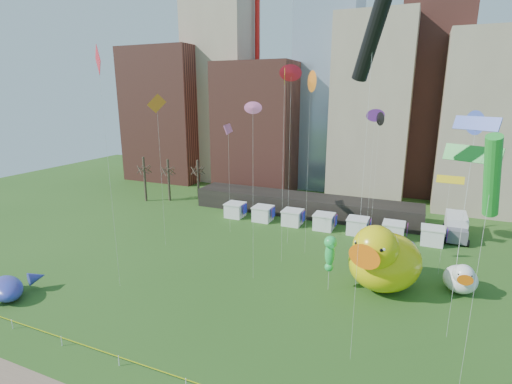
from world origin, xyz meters
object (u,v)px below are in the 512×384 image
at_px(seahorse_green, 330,251).
at_px(box_truck, 456,226).
at_px(seahorse_purple, 409,254).
at_px(small_duck, 461,278).
at_px(big_duck, 383,259).
at_px(whale_inflatable, 9,287).

height_order(seahorse_green, box_truck, seahorse_green).
bearing_deg(box_truck, seahorse_purple, -107.77).
bearing_deg(small_duck, seahorse_purple, 175.43).
bearing_deg(seahorse_green, seahorse_purple, 14.22).
relative_size(big_duck, whale_inflatable, 1.68).
distance_m(small_duck, whale_inflatable, 46.14).
relative_size(small_duck, whale_inflatable, 0.72).
xyz_separation_m(big_duck, seahorse_purple, (2.41, 2.64, -0.09)).
relative_size(seahorse_green, box_truck, 0.82).
bearing_deg(seahorse_purple, big_duck, -128.41).
xyz_separation_m(seahorse_green, box_truck, (13.22, 22.61, -2.85)).
xyz_separation_m(small_duck, seahorse_green, (-12.64, -4.95, 2.85)).
bearing_deg(box_truck, small_duck, -91.49).
distance_m(seahorse_purple, whale_inflatable, 41.58).
relative_size(whale_inflatable, box_truck, 0.87).
distance_m(seahorse_green, box_truck, 26.34).
distance_m(seahorse_green, whale_inflatable, 32.77).
height_order(seahorse_green, whale_inflatable, seahorse_green).
bearing_deg(seahorse_purple, whale_inflatable, -148.45).
relative_size(big_duck, seahorse_green, 1.78).
xyz_separation_m(seahorse_purple, whale_inflatable, (-36.82, -19.19, -2.34)).
bearing_deg(small_duck, seahorse_green, -162.23).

